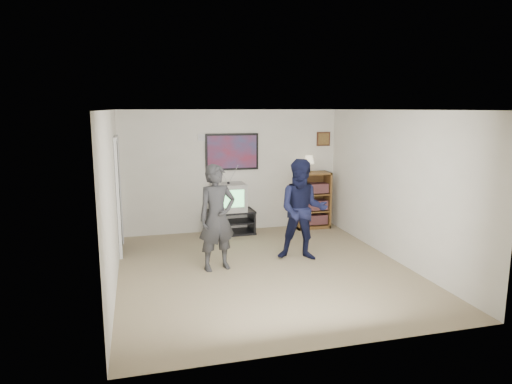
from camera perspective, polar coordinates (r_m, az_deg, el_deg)
name	(u,v)px	position (r m, az deg, el deg)	size (l,w,h in m)	color
room_shell	(259,189)	(7.34, 0.40, 0.42)	(4.51, 5.00, 2.51)	#867855
media_stand	(230,222)	(9.32, -3.24, -3.78)	(0.98, 0.57, 0.48)	black
crt_television	(229,197)	(9.20, -3.45, -0.65)	(0.66, 0.56, 0.56)	#9B9A96
bookshelf	(312,200)	(9.79, 7.03, -1.00)	(0.73, 0.42, 1.20)	brown
table_lamp	(309,164)	(9.67, 6.63, 3.52)	(0.22, 0.22, 0.35)	beige
person_tall	(217,218)	(7.17, -4.89, -3.21)	(0.61, 0.40, 1.68)	#2B2C2E
person_short	(303,210)	(7.65, 5.84, -2.25)	(0.83, 0.65, 1.70)	black
controller_left	(214,189)	(7.25, -5.26, 0.38)	(0.03, 0.11, 0.03)	white
controller_right	(296,201)	(7.78, 4.98, -1.14)	(0.04, 0.12, 0.04)	white
poster	(232,152)	(9.34, -3.01, 5.03)	(1.10, 0.03, 0.75)	black
air_vent	(205,138)	(9.23, -6.41, 6.78)	(0.28, 0.02, 0.14)	white
small_picture	(323,139)	(9.93, 8.42, 6.58)	(0.30, 0.03, 0.30)	#432115
doorway	(118,196)	(8.38, -16.85, -0.51)	(0.03, 0.85, 2.00)	black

